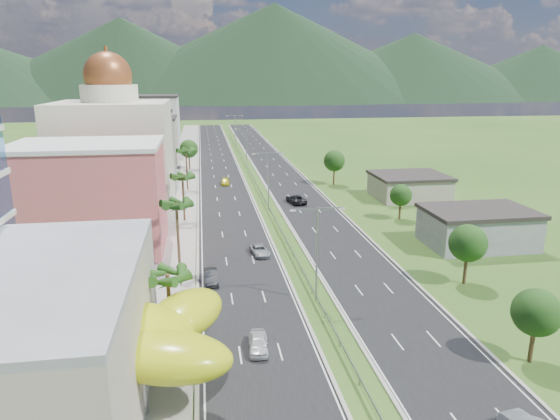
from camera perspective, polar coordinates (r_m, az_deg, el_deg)
name	(u,v)px	position (r m, az deg, el deg)	size (l,w,h in m)	color
ground	(340,347)	(48.73, 6.85, -15.28)	(500.00, 500.00, 0.00)	#2D5119
road_left	(220,172)	(132.70, -6.85, 4.35)	(11.00, 260.00, 0.04)	black
road_right	(276,170)	(134.05, -0.42, 4.57)	(11.00, 260.00, 0.04)	black
sidewalk_left	(184,173)	(132.71, -10.96, 4.20)	(7.00, 260.00, 0.12)	gray
median_guardrail	(256,183)	(115.47, -2.77, 3.13)	(0.10, 216.06, 0.76)	gray
streetlight_median_b	(317,244)	(54.73, 4.25, -3.93)	(6.04, 0.25, 11.00)	gray
streetlight_median_c	(268,175)	(92.85, -1.34, 4.05)	(6.04, 0.25, 11.00)	gray
streetlight_median_d	(246,143)	(137.03, -3.87, 7.62)	(6.04, 0.25, 11.00)	gray
streetlight_median_e	(235,127)	(181.61, -5.17, 9.43)	(6.04, 0.25, 11.00)	gray
lime_canopy	(105,337)	(42.04, -19.34, -13.58)	(18.00, 15.00, 7.40)	#ADBA12
pink_shophouse	(91,199)	(76.02, -20.83, 1.14)	(20.00, 15.00, 15.00)	#D5575C
domed_building	(114,150)	(97.56, -18.41, 6.57)	(20.00, 20.00, 28.70)	beige
midrise_grey	(137,149)	(122.39, -16.00, 6.76)	(16.00, 15.00, 16.00)	gray
midrise_beige	(147,143)	(144.25, -14.96, 7.42)	(16.00, 15.00, 13.00)	#A09484
midrise_white	(154,126)	(166.74, -14.25, 9.31)	(16.00, 15.00, 18.00)	silver
shed_near	(477,229)	(79.73, 21.64, -2.05)	(15.00, 10.00, 5.00)	gray
shed_far	(409,187)	(106.55, 14.52, 2.51)	(14.00, 12.00, 4.40)	#A09484
palm_tree_b	(168,279)	(45.94, -12.71, -7.68)	(3.60, 3.60, 8.10)	#47301C
palm_tree_c	(176,207)	(64.46, -11.75, 0.36)	(3.60, 3.60, 9.60)	#47301C
palm_tree_d	(183,178)	(87.08, -11.08, 3.56)	(3.60, 3.60, 8.60)	#47301C
palm_tree_e	(186,152)	(111.58, -10.70, 6.48)	(3.60, 3.60, 9.40)	#47301C
leafy_tree_lfar	(189,149)	(136.70, -10.39, 6.89)	(4.90, 4.90, 8.05)	#47301C
leafy_tree_ra	(536,313)	(49.25, 27.26, -10.38)	(4.20, 4.20, 6.90)	#47301C
leafy_tree_rb	(468,243)	(63.85, 20.68, -3.58)	(4.55, 4.55, 7.47)	#47301C
leafy_tree_rc	(401,195)	(89.54, 13.65, 1.65)	(3.85, 3.85, 6.33)	#47301C
leafy_tree_rd	(334,161)	(115.91, 6.23, 5.60)	(4.90, 4.90, 8.05)	#47301C
mountain_ridge	(275,102)	(496.20, -0.60, 12.29)	(860.00, 140.00, 90.00)	black
car_white_near_left	(258,343)	(47.58, -2.50, -14.92)	(1.73, 4.29, 1.46)	silver
car_dark_left	(211,276)	(62.16, -7.91, -7.53)	(1.59, 4.56, 1.50)	black
car_silver_mid_left	(260,250)	(70.74, -2.35, -4.63)	(2.15, 4.66, 1.29)	#93979A
car_yellow_far_left	(225,182)	(116.80, -6.28, 3.24)	(1.87, 4.60, 1.34)	gold
car_dark_far_right	(296,199)	(99.00, 1.85, 1.26)	(2.74, 5.94, 1.65)	black
motorcycle	(206,321)	(52.00, -8.44, -12.46)	(0.57, 1.90, 1.21)	black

